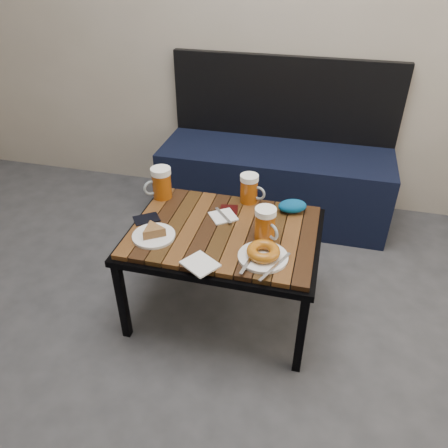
% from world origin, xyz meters
% --- Properties ---
extents(bench, '(1.40, 0.50, 0.95)m').
position_xyz_m(bench, '(0.28, 1.76, 0.27)').
color(bench, black).
rests_on(bench, ground).
extents(cafe_table, '(0.84, 0.62, 0.47)m').
position_xyz_m(cafe_table, '(0.19, 0.82, 0.43)').
color(cafe_table, black).
rests_on(cafe_table, ground).
extents(beer_mug_left, '(0.14, 0.13, 0.16)m').
position_xyz_m(beer_mug_left, '(-0.17, 1.02, 0.55)').
color(beer_mug_left, '#9A460C').
rests_on(beer_mug_left, cafe_table).
extents(beer_mug_centre, '(0.13, 0.10, 0.14)m').
position_xyz_m(beer_mug_centre, '(0.25, 1.08, 0.54)').
color(beer_mug_centre, '#9A460C').
rests_on(beer_mug_centre, cafe_table).
extents(beer_mug_right, '(0.13, 0.12, 0.14)m').
position_xyz_m(beer_mug_right, '(0.37, 0.80, 0.54)').
color(beer_mug_right, '#9A460C').
rests_on(beer_mug_right, cafe_table).
extents(plate_pie, '(0.18, 0.18, 0.05)m').
position_xyz_m(plate_pie, '(-0.09, 0.69, 0.49)').
color(plate_pie, white).
rests_on(plate_pie, cafe_table).
extents(plate_bagel, '(0.21, 0.26, 0.06)m').
position_xyz_m(plate_bagel, '(0.39, 0.66, 0.49)').
color(plate_bagel, white).
rests_on(plate_bagel, cafe_table).
extents(napkin_left, '(0.15, 0.15, 0.01)m').
position_xyz_m(napkin_left, '(0.16, 0.92, 0.48)').
color(napkin_left, white).
rests_on(napkin_left, cafe_table).
extents(napkin_right, '(0.17, 0.16, 0.01)m').
position_xyz_m(napkin_right, '(0.16, 0.56, 0.48)').
color(napkin_right, white).
rests_on(napkin_right, cafe_table).
extents(passport_navy, '(0.14, 0.13, 0.01)m').
position_xyz_m(passport_navy, '(-0.17, 0.81, 0.47)').
color(passport_navy, black).
rests_on(passport_navy, cafe_table).
extents(passport_burgundy, '(0.10, 0.13, 0.01)m').
position_xyz_m(passport_burgundy, '(0.18, 0.97, 0.47)').
color(passport_burgundy, black).
rests_on(passport_burgundy, cafe_table).
extents(knit_pouch, '(0.16, 0.13, 0.06)m').
position_xyz_m(knit_pouch, '(0.46, 1.04, 0.50)').
color(knit_pouch, navy).
rests_on(knit_pouch, cafe_table).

